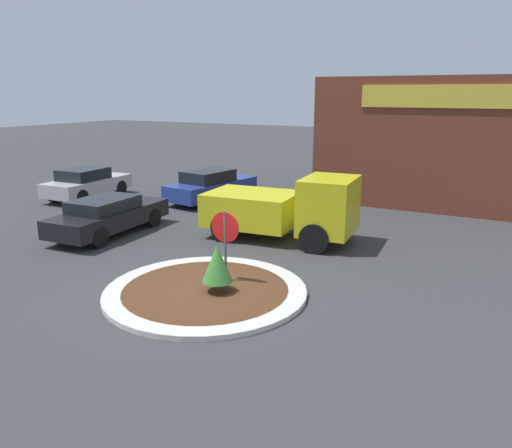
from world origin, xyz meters
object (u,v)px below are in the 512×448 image
utility_truck (285,208)px  parked_sedan_black (108,215)px  stop_sign (225,235)px  parked_sedan_blue (211,186)px  parked_sedan_silver (87,183)px

utility_truck → parked_sedan_black: 6.31m
stop_sign → parked_sedan_blue: size_ratio=0.41×
utility_truck → parked_sedan_blue: 7.03m
utility_truck → parked_sedan_silver: (-11.26, 1.82, -0.37)m
parked_sedan_silver → parked_sedan_black: (5.41, -4.15, -0.04)m
parked_sedan_black → parked_sedan_blue: (0.15, 6.43, 0.03)m
parked_sedan_black → parked_sedan_blue: size_ratio=1.00×
stop_sign → utility_truck: (-0.39, 4.53, -0.27)m
parked_sedan_black → stop_sign: bearing=-112.6°
parked_sedan_silver → parked_sedan_blue: bearing=-70.5°
utility_truck → parked_sedan_blue: bearing=139.5°
parked_sedan_black → parked_sedan_blue: parked_sedan_blue is taller
parked_sedan_blue → utility_truck: bearing=-117.1°
parked_sedan_silver → parked_sedan_black: parked_sedan_silver is taller
utility_truck → parked_sedan_blue: size_ratio=1.08×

